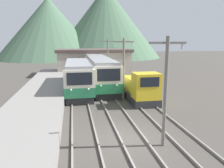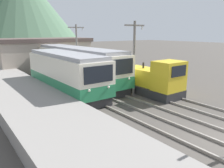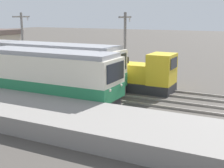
{
  "view_description": "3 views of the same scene",
  "coord_description": "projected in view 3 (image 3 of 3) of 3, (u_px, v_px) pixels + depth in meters",
  "views": [
    {
      "loc": [
        -3.13,
        -11.88,
        5.8
      ],
      "look_at": [
        0.35,
        7.45,
        1.87
      ],
      "focal_mm": 35.0,
      "sensor_mm": 36.0,
      "label": 1
    },
    {
      "loc": [
        -10.27,
        -4.5,
        5.17
      ],
      "look_at": [
        -0.83,
        8.17,
        1.4
      ],
      "focal_mm": 35.0,
      "sensor_mm": 36.0,
      "label": 2
    },
    {
      "loc": [
        -19.16,
        -0.9,
        5.86
      ],
      "look_at": [
        -1.1,
        8.23,
        1.34
      ],
      "focal_mm": 50.0,
      "sensor_mm": 36.0,
      "label": 3
    }
  ],
  "objects": [
    {
      "name": "commuter_train_left",
      "position": [
        49.0,
        78.0,
        21.15
      ],
      "size": [
        2.84,
        10.23,
        3.53
      ],
      "color": "#28282B",
      "rests_on": "ground"
    },
    {
      "name": "commuter_train_center",
      "position": [
        37.0,
        67.0,
        25.04
      ],
      "size": [
        2.84,
        14.75,
        3.67
      ],
      "color": "#28282B",
      "rests_on": "ground"
    },
    {
      "name": "shunting_locomotive",
      "position": [
        142.0,
        76.0,
        24.31
      ],
      "size": [
        2.4,
        5.64,
        3.0
      ],
      "color": "#28282B",
      "rests_on": "ground"
    },
    {
      "name": "catenary_mast_mid",
      "position": [
        125.0,
        50.0,
        22.9
      ],
      "size": [
        2.0,
        0.2,
        6.03
      ],
      "color": "slate",
      "rests_on": "ground"
    },
    {
      "name": "catenary_mast_far",
      "position": [
        23.0,
        44.0,
        27.21
      ],
      "size": [
        2.0,
        0.2,
        6.03
      ],
      "color": "slate",
      "rests_on": "ground"
    }
  ]
}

